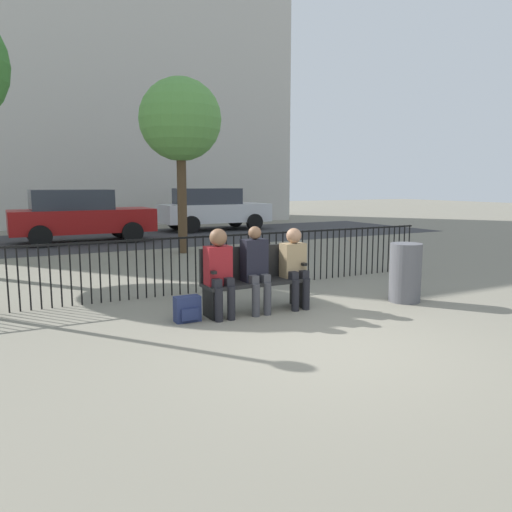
{
  "coord_description": "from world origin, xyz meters",
  "views": [
    {
      "loc": [
        -3.22,
        -4.42,
        1.8
      ],
      "look_at": [
        0.0,
        1.67,
        0.8
      ],
      "focal_mm": 35.0,
      "sensor_mm": 36.0,
      "label": 1
    }
  ],
  "objects_px": {
    "backpack": "(187,309)",
    "parked_car_1": "(213,208)",
    "seated_person_0": "(219,267)",
    "trash_bin": "(405,273)",
    "park_bench": "(253,277)",
    "seated_person_2": "(295,263)",
    "parked_car_0": "(80,215)",
    "tree_1": "(180,121)",
    "seated_person_1": "(256,266)"
  },
  "relations": [
    {
      "from": "backpack",
      "to": "parked_car_1",
      "type": "distance_m",
      "value": 13.11
    },
    {
      "from": "seated_person_0",
      "to": "trash_bin",
      "type": "relative_size",
      "value": 1.34
    },
    {
      "from": "backpack",
      "to": "park_bench",
      "type": "bearing_deg",
      "value": 5.88
    },
    {
      "from": "park_bench",
      "to": "backpack",
      "type": "relative_size",
      "value": 4.5
    },
    {
      "from": "seated_person_2",
      "to": "parked_car_0",
      "type": "relative_size",
      "value": 0.28
    },
    {
      "from": "tree_1",
      "to": "trash_bin",
      "type": "height_order",
      "value": "tree_1"
    },
    {
      "from": "seated_person_2",
      "to": "tree_1",
      "type": "relative_size",
      "value": 0.26
    },
    {
      "from": "park_bench",
      "to": "seated_person_1",
      "type": "xyz_separation_m",
      "value": [
        -0.03,
        -0.13,
        0.19
      ]
    },
    {
      "from": "parked_car_0",
      "to": "backpack",
      "type": "bearing_deg",
      "value": -91.02
    },
    {
      "from": "seated_person_0",
      "to": "parked_car_1",
      "type": "xyz_separation_m",
      "value": [
        4.95,
        11.95,
        0.15
      ]
    },
    {
      "from": "backpack",
      "to": "tree_1",
      "type": "bearing_deg",
      "value": 70.9
    },
    {
      "from": "backpack",
      "to": "parked_car_1",
      "type": "relative_size",
      "value": 0.08
    },
    {
      "from": "tree_1",
      "to": "trash_bin",
      "type": "distance_m",
      "value": 7.49
    },
    {
      "from": "seated_person_0",
      "to": "parked_car_0",
      "type": "xyz_separation_m",
      "value": [
        -0.28,
        10.03,
        0.15
      ]
    },
    {
      "from": "seated_person_2",
      "to": "trash_bin",
      "type": "distance_m",
      "value": 1.79
    },
    {
      "from": "backpack",
      "to": "parked_car_1",
      "type": "bearing_deg",
      "value": 65.61
    },
    {
      "from": "park_bench",
      "to": "tree_1",
      "type": "distance_m",
      "value": 6.95
    },
    {
      "from": "tree_1",
      "to": "parked_car_0",
      "type": "xyz_separation_m",
      "value": [
        -2.01,
        3.69,
        -2.54
      ]
    },
    {
      "from": "seated_person_1",
      "to": "trash_bin",
      "type": "relative_size",
      "value": 1.35
    },
    {
      "from": "seated_person_1",
      "to": "seated_person_2",
      "type": "distance_m",
      "value": 0.64
    },
    {
      "from": "trash_bin",
      "to": "seated_person_2",
      "type": "bearing_deg",
      "value": 165.05
    },
    {
      "from": "park_bench",
      "to": "seated_person_0",
      "type": "height_order",
      "value": "seated_person_0"
    },
    {
      "from": "tree_1",
      "to": "parked_car_1",
      "type": "height_order",
      "value": "tree_1"
    },
    {
      "from": "tree_1",
      "to": "parked_car_1",
      "type": "distance_m",
      "value": 6.95
    },
    {
      "from": "parked_car_0",
      "to": "parked_car_1",
      "type": "bearing_deg",
      "value": 20.15
    },
    {
      "from": "parked_car_1",
      "to": "trash_bin",
      "type": "distance_m",
      "value": 12.58
    },
    {
      "from": "backpack",
      "to": "tree_1",
      "type": "relative_size",
      "value": 0.08
    },
    {
      "from": "parked_car_0",
      "to": "seated_person_1",
      "type": "bearing_deg",
      "value": -85.28
    },
    {
      "from": "park_bench",
      "to": "parked_car_0",
      "type": "distance_m",
      "value": 9.95
    },
    {
      "from": "park_bench",
      "to": "parked_car_1",
      "type": "distance_m",
      "value": 12.61
    },
    {
      "from": "seated_person_2",
      "to": "parked_car_0",
      "type": "distance_m",
      "value": 10.14
    },
    {
      "from": "seated_person_1",
      "to": "parked_car_1",
      "type": "distance_m",
      "value": 12.73
    },
    {
      "from": "seated_person_1",
      "to": "backpack",
      "type": "xyz_separation_m",
      "value": [
        -1.01,
        0.02,
        -0.51
      ]
    },
    {
      "from": "seated_person_1",
      "to": "parked_car_0",
      "type": "bearing_deg",
      "value": 94.72
    },
    {
      "from": "backpack",
      "to": "parked_car_0",
      "type": "bearing_deg",
      "value": 88.98
    },
    {
      "from": "tree_1",
      "to": "trash_bin",
      "type": "relative_size",
      "value": 4.95
    },
    {
      "from": "seated_person_2",
      "to": "parked_car_0",
      "type": "xyz_separation_m",
      "value": [
        -1.46,
        10.03,
        0.18
      ]
    },
    {
      "from": "parked_car_0",
      "to": "tree_1",
      "type": "bearing_deg",
      "value": -61.46
    },
    {
      "from": "seated_person_2",
      "to": "backpack",
      "type": "relative_size",
      "value": 3.43
    },
    {
      "from": "park_bench",
      "to": "parked_car_1",
      "type": "height_order",
      "value": "parked_car_1"
    },
    {
      "from": "seated_person_1",
      "to": "trash_bin",
      "type": "bearing_deg",
      "value": -11.09
    },
    {
      "from": "park_bench",
      "to": "trash_bin",
      "type": "height_order",
      "value": "park_bench"
    },
    {
      "from": "seated_person_1",
      "to": "parked_car_1",
      "type": "xyz_separation_m",
      "value": [
        4.4,
        11.95,
        0.17
      ]
    },
    {
      "from": "seated_person_0",
      "to": "park_bench",
      "type": "bearing_deg",
      "value": 12.26
    },
    {
      "from": "park_bench",
      "to": "parked_car_0",
      "type": "xyz_separation_m",
      "value": [
        -0.86,
        9.9,
        0.36
      ]
    },
    {
      "from": "park_bench",
      "to": "seated_person_1",
      "type": "bearing_deg",
      "value": -103.11
    },
    {
      "from": "parked_car_1",
      "to": "trash_bin",
      "type": "height_order",
      "value": "parked_car_1"
    },
    {
      "from": "seated_person_0",
      "to": "seated_person_2",
      "type": "relative_size",
      "value": 1.04
    },
    {
      "from": "tree_1",
      "to": "parked_car_0",
      "type": "bearing_deg",
      "value": 118.54
    },
    {
      "from": "seated_person_1",
      "to": "trash_bin",
      "type": "height_order",
      "value": "seated_person_1"
    }
  ]
}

